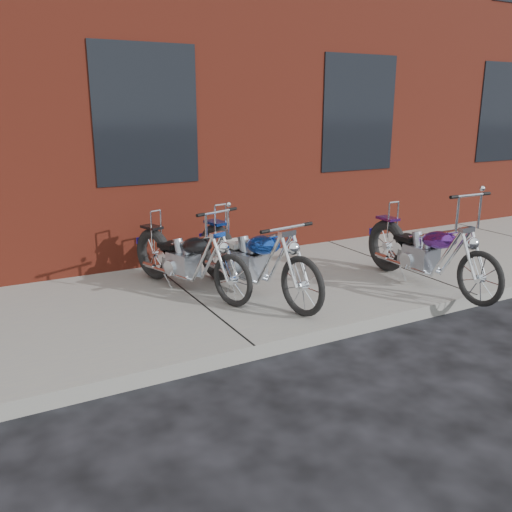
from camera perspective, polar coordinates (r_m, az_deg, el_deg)
ground at (r=5.19m, az=-0.13°, el=-10.94°), size 120.00×120.00×0.00m
sidewalk at (r=6.41m, az=-6.49°, el=-5.02°), size 22.00×3.00×0.15m
building_brick at (r=12.41m, az=-19.36°, el=22.48°), size 22.00×10.00×8.00m
chopper_purple at (r=7.00m, az=17.45°, el=0.16°), size 0.53×2.19×1.23m
chopper_blue at (r=6.33m, az=-0.36°, el=-0.55°), size 0.64×2.26×0.99m
chopper_third at (r=6.54m, az=-7.24°, el=-0.47°), size 0.79×2.00×1.06m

